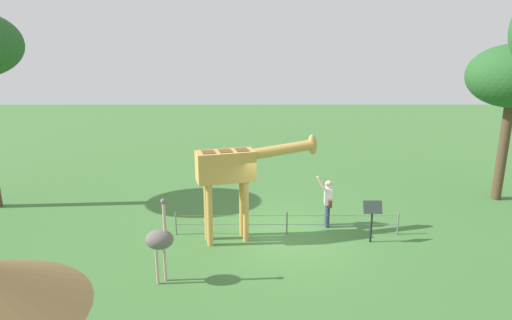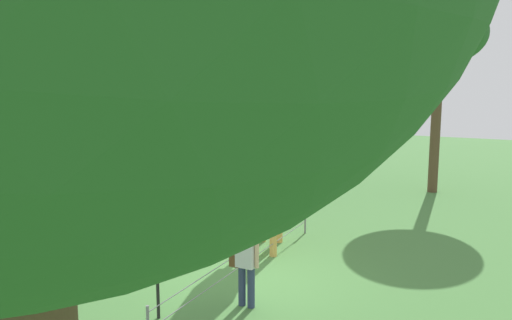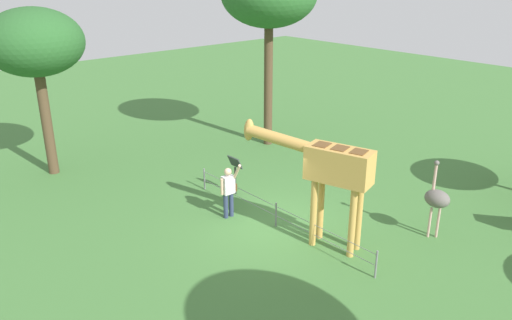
{
  "view_description": "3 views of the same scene",
  "coord_description": "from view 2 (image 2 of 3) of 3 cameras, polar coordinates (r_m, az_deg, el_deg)",
  "views": [
    {
      "loc": [
        -0.97,
        -12.59,
        5.87
      ],
      "look_at": [
        -0.99,
        0.23,
        2.41
      ],
      "focal_mm": 30.51,
      "sensor_mm": 36.0,
      "label": 1
    },
    {
      "loc": [
        9.7,
        4.99,
        4.29
      ],
      "look_at": [
        -1.02,
        -0.22,
        2.39
      ],
      "focal_mm": 36.8,
      "sensor_mm": 36.0,
      "label": 2
    },
    {
      "loc": [
        -9.44,
        9.23,
        7.13
      ],
      "look_at": [
        0.17,
        0.7,
        2.18
      ],
      "focal_mm": 35.64,
      "sensor_mm": 36.0,
      "label": 3
    }
  ],
  "objects": [
    {
      "name": "visitor",
      "position": [
        9.95,
        -1.08,
        -10.83
      ],
      "size": [
        0.56,
        0.59,
        1.77
      ],
      "color": "navy",
      "rests_on": "ground_plane"
    },
    {
      "name": "info_sign",
      "position": [
        9.62,
        -10.7,
        -11.42
      ],
      "size": [
        0.56,
        0.21,
        1.32
      ],
      "color": "black",
      "rests_on": "ground_plane"
    },
    {
      "name": "shade_hut_far",
      "position": [
        19.26,
        -15.77,
        4.52
      ],
      "size": [
        3.05,
        3.05,
        3.3
      ],
      "color": "brown",
      "rests_on": "ground_plane"
    },
    {
      "name": "wire_fence",
      "position": [
        11.54,
        -0.86,
        -10.6
      ],
      "size": [
        7.05,
        0.05,
        0.75
      ],
      "color": "slate",
      "rests_on": "ground_plane"
    },
    {
      "name": "zebra",
      "position": [
        19.16,
        -7.08,
        -0.4
      ],
      "size": [
        1.62,
        1.33,
        1.66
      ],
      "color": "black",
      "rests_on": "ground_plane"
    },
    {
      "name": "shade_hut_near",
      "position": [
        20.98,
        2.0,
        4.39
      ],
      "size": [
        2.75,
        2.75,
        3.04
      ],
      "color": "brown",
      "rests_on": "ground_plane"
    },
    {
      "name": "tree_west",
      "position": [
        20.48,
        19.42,
        12.62
      ],
      "size": [
        3.26,
        3.26,
        6.97
      ],
      "color": "brown",
      "rests_on": "ground_plane"
    },
    {
      "name": "ground_plane",
      "position": [
        11.72,
        -1.23,
        -12.41
      ],
      "size": [
        60.0,
        60.0,
        0.0
      ],
      "primitive_type": "plane",
      "color": "#427538"
    },
    {
      "name": "ostrich",
      "position": [
        15.49,
        -4.67,
        -2.56
      ],
      "size": [
        0.7,
        0.56,
        2.25
      ],
      "color": "#CC9E93",
      "rests_on": "ground_plane"
    },
    {
      "name": "giraffe",
      "position": [
        12.59,
        1.09,
        -0.42
      ],
      "size": [
        3.75,
        1.49,
        3.17
      ],
      "color": "gold",
      "rests_on": "ground_plane"
    }
  ]
}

